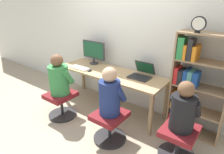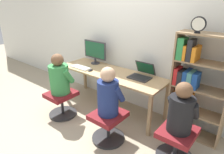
# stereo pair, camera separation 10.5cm
# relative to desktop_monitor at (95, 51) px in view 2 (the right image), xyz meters

# --- Properties ---
(ground_plane) EXTENTS (14.00, 14.00, 0.00)m
(ground_plane) POSITION_rel_desktop_monitor_xyz_m (0.53, -0.51, -0.96)
(ground_plane) COLOR tan
(wall_back) EXTENTS (10.00, 0.05, 2.60)m
(wall_back) POSITION_rel_desktop_monitor_xyz_m (0.53, 0.21, 0.34)
(wall_back) COLOR silver
(wall_back) RESTS_ON ground_plane
(desk) EXTENTS (2.02, 0.65, 0.71)m
(desk) POSITION_rel_desktop_monitor_xyz_m (0.53, -0.18, -0.31)
(desk) COLOR tan
(desk) RESTS_ON ground_plane
(desktop_monitor) EXTENTS (0.54, 0.18, 0.45)m
(desktop_monitor) POSITION_rel_desktop_monitor_xyz_m (0.00, 0.00, 0.00)
(desktop_monitor) COLOR #333338
(desktop_monitor) RESTS_ON desk
(laptop) EXTENTS (0.35, 0.36, 0.24)m
(laptop) POSITION_rel_desktop_monitor_xyz_m (1.09, -0.05, -0.20)
(laptop) COLOR #2D2D30
(laptop) RESTS_ON desk
(keyboard) EXTENTS (0.39, 0.17, 0.03)m
(keyboard) POSITION_rel_desktop_monitor_xyz_m (-0.02, -0.37, -0.23)
(keyboard) COLOR silver
(keyboard) RESTS_ON desk
(computer_mouse_by_keyboard) EXTENTS (0.06, 0.10, 0.03)m
(computer_mouse_by_keyboard) POSITION_rel_desktop_monitor_xyz_m (0.23, -0.37, -0.23)
(computer_mouse_by_keyboard) COLOR black
(computer_mouse_by_keyboard) RESTS_ON desk
(office_chair_left) EXTENTS (0.48, 0.48, 0.44)m
(office_chair_left) POSITION_rel_desktop_monitor_xyz_m (0.05, -0.91, -0.70)
(office_chair_left) COLOR #262628
(office_chair_left) RESTS_ON ground_plane
(office_chair_right) EXTENTS (0.48, 0.48, 0.44)m
(office_chair_right) POSITION_rel_desktop_monitor_xyz_m (1.09, -0.90, -0.70)
(office_chair_right) COLOR #262628
(office_chair_right) RESTS_ON ground_plane
(person_at_monitor) EXTENTS (0.39, 0.34, 0.68)m
(person_at_monitor) POSITION_rel_desktop_monitor_xyz_m (0.05, -0.91, -0.23)
(person_at_monitor) COLOR #388C47
(person_at_monitor) RESTS_ON office_chair_left
(person_at_laptop) EXTENTS (0.36, 0.32, 0.68)m
(person_at_laptop) POSITION_rel_desktop_monitor_xyz_m (1.09, -0.90, -0.22)
(person_at_laptop) COLOR navy
(person_at_laptop) RESTS_ON office_chair_right
(bookshelf) EXTENTS (0.75, 0.31, 1.52)m
(bookshelf) POSITION_rel_desktop_monitor_xyz_m (1.89, -0.03, -0.24)
(bookshelf) COLOR #997A56
(bookshelf) RESTS_ON ground_plane
(desk_clock) EXTENTS (0.18, 0.03, 0.20)m
(desk_clock) POSITION_rel_desktop_monitor_xyz_m (1.88, -0.11, 0.67)
(desk_clock) COLOR black
(desk_clock) RESTS_ON bookshelf
(office_chair_side) EXTENTS (0.48, 0.48, 0.44)m
(office_chair_side) POSITION_rel_desktop_monitor_xyz_m (1.99, -0.65, -0.70)
(office_chair_side) COLOR #262628
(office_chair_side) RESTS_ON ground_plane
(person_near_shelf) EXTENTS (0.36, 0.31, 0.63)m
(person_near_shelf) POSITION_rel_desktop_monitor_xyz_m (1.99, -0.65, -0.24)
(person_near_shelf) COLOR black
(person_near_shelf) RESTS_ON office_chair_side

